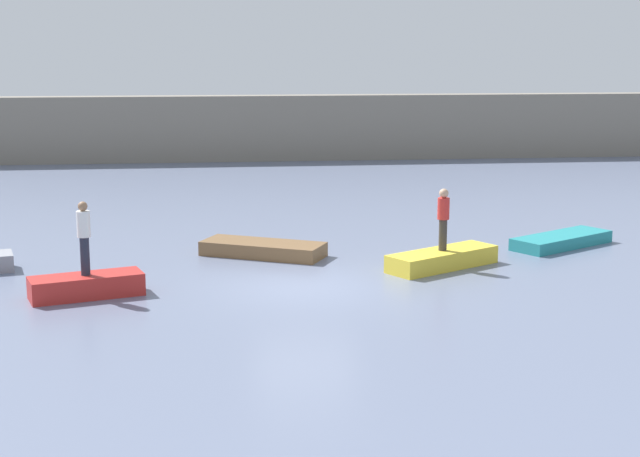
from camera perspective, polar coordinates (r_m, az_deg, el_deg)
The scene contains 8 objects.
ground_plane at distance 24.29m, azimuth -0.90°, elevation -3.42°, with size 120.00×120.00×0.00m, color slate.
embankment_wall at distance 49.51m, azimuth -3.81°, elevation 5.88°, with size 80.00×1.20×3.28m, color gray.
rowboat_red at distance 23.93m, azimuth -13.50°, elevation -3.29°, with size 2.65×0.93×0.54m, color red.
rowboat_brown at distance 27.70m, azimuth -3.35°, elevation -1.20°, with size 3.46×1.26×0.40m, color brown.
rowboat_yellow at distance 26.42m, azimuth 7.16°, elevation -1.78°, with size 3.30×1.01×0.48m, color gold.
rowboat_teal at distance 29.81m, azimuth 13.94°, elevation -0.68°, with size 3.39×1.15×0.36m, color teal.
person_white_shirt at distance 23.66m, azimuth -13.64°, elevation -0.33°, with size 0.32×0.32×1.78m.
person_red_shirt at distance 26.19m, azimuth 7.23°, elevation 0.73°, with size 0.32×0.32×1.68m.
Camera 1 is at (-2.25, -23.42, 6.06)m, focal length 54.71 mm.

